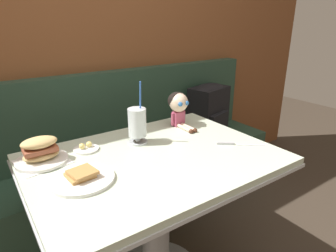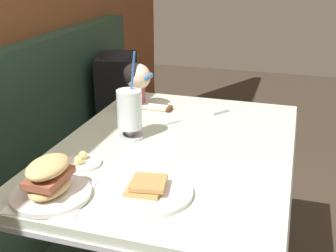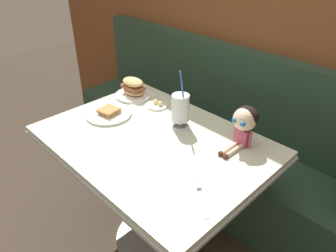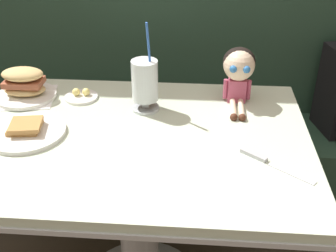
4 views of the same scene
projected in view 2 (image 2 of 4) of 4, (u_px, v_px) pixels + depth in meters
booth_bench at (34, 215)px, 1.82m from camera, size 2.60×0.48×1.00m
diner_table at (175, 193)px, 1.57m from camera, size 1.11×0.81×0.74m
toast_plate at (148, 191)px, 1.18m from camera, size 0.25×0.25×0.04m
milkshake_glass at (130, 112)px, 1.51m from camera, size 0.10×0.10×0.32m
sandwich_plate at (50, 182)px, 1.15m from camera, size 0.23×0.23×0.12m
butter_saucer at (82, 162)px, 1.35m from camera, size 0.12×0.12×0.04m
butter_knife at (226, 111)px, 1.80m from camera, size 0.20×0.16×0.01m
seated_doll at (138, 79)px, 1.81m from camera, size 0.11×0.22×0.20m
backpack at (118, 85)px, 2.47m from camera, size 0.34×0.30×0.41m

